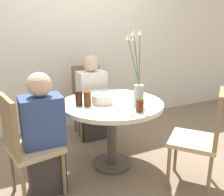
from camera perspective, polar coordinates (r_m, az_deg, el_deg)
ground_plane at (r=2.77m, az=0.00°, el=-14.94°), size 16.00×16.00×0.00m
wall_back at (r=3.55m, az=-9.28°, el=14.01°), size 8.00×0.05×2.60m
dining_table at (r=2.51m, az=0.00°, el=-3.62°), size 1.02×1.02×0.71m
chair_right_flank at (r=3.33m, az=-5.42°, el=0.43°), size 0.43×0.43×0.92m
chair_left_flank at (r=2.18m, az=-19.31°, el=-9.48°), size 0.46×0.46×0.92m
chair_far_back at (r=2.34m, az=20.20°, el=-7.73°), size 0.56×0.56×0.92m
birthday_cake at (r=2.43m, az=-2.22°, el=-0.16°), size 0.21×0.21×0.13m
flower_vase at (r=2.28m, az=5.91°, el=3.22°), size 0.22×0.24×0.70m
side_plate at (r=2.83m, az=2.17°, el=1.47°), size 0.16×0.16×0.01m
drink_glass_0 at (r=2.37m, az=-7.59°, el=-0.06°), size 0.07×0.07×0.14m
drink_glass_1 at (r=2.35m, az=-5.64°, el=-0.21°), size 0.07×0.07×0.14m
drink_glass_2 at (r=2.48m, az=6.44°, el=0.53°), size 0.07×0.07×0.13m
drink_glass_3 at (r=2.20m, az=6.36°, el=-1.74°), size 0.07×0.07×0.11m
person_boy at (r=3.18m, az=-4.63°, el=-0.59°), size 0.34×0.24×1.08m
person_guest at (r=2.23m, az=-15.33°, el=-8.97°), size 0.34×0.24×1.08m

